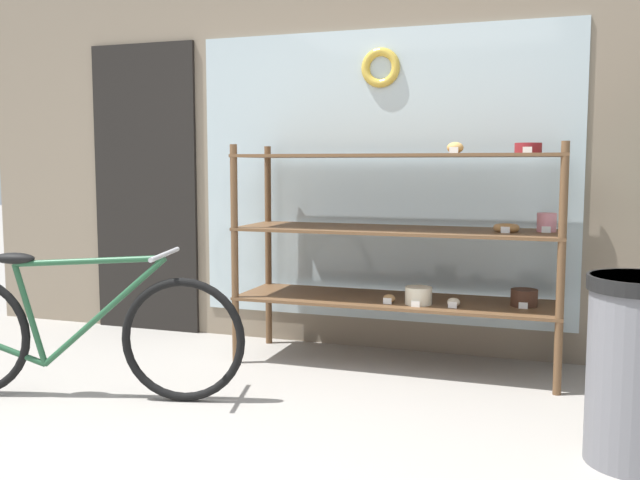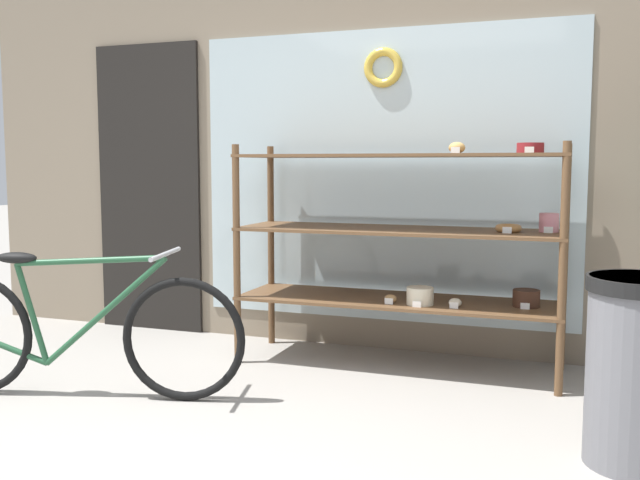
{
  "view_description": "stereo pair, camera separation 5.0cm",
  "coord_description": "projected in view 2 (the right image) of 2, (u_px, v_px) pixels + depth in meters",
  "views": [
    {
      "loc": [
        1.35,
        -2.35,
        1.23
      ],
      "look_at": [
        0.2,
        1.0,
        0.85
      ],
      "focal_mm": 40.0,
      "sensor_mm": 36.0,
      "label": 1
    },
    {
      "loc": [
        1.39,
        -2.34,
        1.23
      ],
      "look_at": [
        0.2,
        1.0,
        0.85
      ],
      "focal_mm": 40.0,
      "sensor_mm": 36.0,
      "label": 2
    }
  ],
  "objects": [
    {
      "name": "storefront_facade",
      "position": [
        350.0,
        127.0,
        4.75
      ],
      "size": [
        5.85,
        0.13,
        3.03
      ],
      "color": "gray",
      "rests_on": "ground_plane"
    },
    {
      "name": "display_case",
      "position": [
        408.0,
        235.0,
        4.26
      ],
      "size": [
        1.94,
        0.57,
        1.36
      ],
      "color": "brown",
      "rests_on": "ground_plane"
    },
    {
      "name": "bicycle",
      "position": [
        76.0,
        332.0,
        3.75
      ],
      "size": [
        1.76,
        0.59,
        0.78
      ],
      "rotation": [
        0.0,
        0.0,
        0.25
      ],
      "color": "black",
      "rests_on": "ground_plane"
    },
    {
      "name": "ground_plane",
      "position": [
        186.0,
        480.0,
        2.79
      ],
      "size": [
        30.0,
        30.0,
        0.0
      ],
      "primitive_type": "plane",
      "color": "gray"
    },
    {
      "name": "trash_bin",
      "position": [
        639.0,
        365.0,
        2.89
      ],
      "size": [
        0.44,
        0.44,
        0.78
      ],
      "color": "slate",
      "rests_on": "ground_plane"
    }
  ]
}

